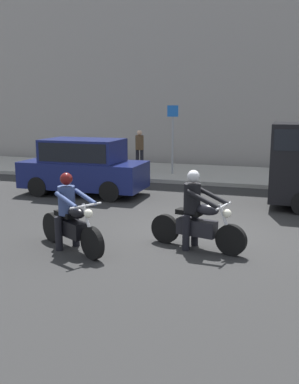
% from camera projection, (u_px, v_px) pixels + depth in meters
% --- Properties ---
extents(ground_plane, '(80.00, 80.00, 0.00)m').
position_uv_depth(ground_plane, '(196.00, 233.00, 9.81)').
color(ground_plane, '#252525').
extents(sidewalk_slab, '(40.00, 4.40, 0.14)m').
position_uv_depth(sidewalk_slab, '(236.00, 175.00, 17.27)').
color(sidewalk_slab, '#99968E').
rests_on(sidewalk_slab, ground_plane).
extents(building_facade, '(40.00, 1.40, 12.52)m').
position_uv_depth(building_facade, '(250.00, 28.00, 19.19)').
color(building_facade, gray).
rests_on(building_facade, ground_plane).
extents(motorcycle_with_rider_black_leather, '(2.06, 0.82, 1.61)m').
position_uv_depth(motorcycle_with_rider_black_leather, '(196.00, 217.00, 8.61)').
color(motorcycle_with_rider_black_leather, black).
rests_on(motorcycle_with_rider_black_leather, ground_plane).
extents(motorcycle_with_rider_denim_blue, '(1.88, 1.16, 1.57)m').
position_uv_depth(motorcycle_with_rider_denim_blue, '(70.00, 219.00, 8.56)').
color(motorcycle_with_rider_denim_blue, black).
rests_on(motorcycle_with_rider_denim_blue, ground_plane).
extents(parked_hatchback_navy, '(3.99, 1.76, 1.80)m').
position_uv_depth(parked_hatchback_navy, '(84.00, 166.00, 13.83)').
color(parked_hatchback_navy, '#11194C').
rests_on(parked_hatchback_navy, ground_plane).
extents(street_sign_post, '(0.44, 0.08, 2.74)m').
position_uv_depth(street_sign_post, '(173.00, 133.00, 17.00)').
color(street_sign_post, gray).
rests_on(street_sign_post, sidewalk_slab).
extents(pedestrian_bystander, '(0.34, 0.34, 1.71)m').
position_uv_depth(pedestrian_bystander, '(140.00, 148.00, 17.63)').
color(pedestrian_bystander, black).
rests_on(pedestrian_bystander, sidewalk_slab).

